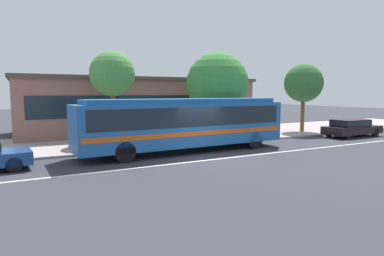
# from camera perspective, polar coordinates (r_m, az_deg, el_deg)

# --- Properties ---
(ground_plane) EXTENTS (120.00, 120.00, 0.00)m
(ground_plane) POSITION_cam_1_polar(r_m,az_deg,el_deg) (16.75, 2.15, -5.02)
(ground_plane) COLOR #33333B
(sidewalk_slab) EXTENTS (60.00, 8.00, 0.12)m
(sidewalk_slab) POSITION_cam_1_polar(r_m,az_deg,el_deg) (23.06, -6.64, -1.84)
(sidewalk_slab) COLOR #A39695
(sidewalk_slab) RESTS_ON ground_plane
(lane_stripe_center) EXTENTS (56.00, 0.16, 0.01)m
(lane_stripe_center) POSITION_cam_1_polar(r_m,az_deg,el_deg) (16.07, 3.57, -5.49)
(lane_stripe_center) COLOR silver
(lane_stripe_center) RESTS_ON ground_plane
(transit_bus) EXTENTS (11.85, 2.92, 2.92)m
(transit_bus) POSITION_cam_1_polar(r_m,az_deg,el_deg) (17.91, -1.20, 1.20)
(transit_bus) COLOR #1E579B
(transit_bus) RESTS_ON ground_plane
(sedan_far_ahead) EXTENTS (4.63, 1.82, 1.29)m
(sedan_far_ahead) POSITION_cam_1_polar(r_m,az_deg,el_deg) (27.01, 25.97, 0.16)
(sedan_far_ahead) COLOR black
(sedan_far_ahead) RESTS_ON ground_plane
(pedestrian_waiting_near_sign) EXTENTS (0.41, 0.41, 1.78)m
(pedestrian_waiting_near_sign) POSITION_cam_1_polar(r_m,az_deg,el_deg) (18.71, -11.59, -0.36)
(pedestrian_waiting_near_sign) COLOR #29312B
(pedestrian_waiting_near_sign) RESTS_ON sidewalk_slab
(pedestrian_walking_along_curb) EXTENTS (0.39, 0.39, 1.61)m
(pedestrian_walking_along_curb) POSITION_cam_1_polar(r_m,az_deg,el_deg) (19.88, -11.71, -0.30)
(pedestrian_walking_along_curb) COLOR #192A4D
(pedestrian_walking_along_curb) RESTS_ON sidewalk_slab
(pedestrian_standing_by_tree) EXTENTS (0.36, 0.36, 1.58)m
(pedestrian_standing_by_tree) POSITION_cam_1_polar(r_m,az_deg,el_deg) (19.58, -18.49, -0.64)
(pedestrian_standing_by_tree) COLOR #6D5C4D
(pedestrian_standing_by_tree) RESTS_ON sidewalk_slab
(bus_stop_sign) EXTENTS (0.08, 0.44, 2.51)m
(bus_stop_sign) POSITION_cam_1_polar(r_m,az_deg,el_deg) (22.23, 9.41, 2.15)
(bus_stop_sign) COLOR gray
(bus_stop_sign) RESTS_ON sidewalk_slab
(street_tree_near_stop) EXTENTS (2.82, 2.82, 5.72)m
(street_tree_near_stop) POSITION_cam_1_polar(r_m,az_deg,el_deg) (21.43, -13.68, 9.06)
(street_tree_near_stop) COLOR brown
(street_tree_near_stop) RESTS_ON sidewalk_slab
(street_tree_mid_block) EXTENTS (4.38, 4.38, 5.95)m
(street_tree_mid_block) POSITION_cam_1_polar(r_m,az_deg,el_deg) (23.31, 4.43, 7.65)
(street_tree_mid_block) COLOR brown
(street_tree_mid_block) RESTS_ON sidewalk_slab
(street_tree_far_end) EXTENTS (3.11, 3.11, 5.47)m
(street_tree_far_end) POSITION_cam_1_polar(r_m,az_deg,el_deg) (28.39, 18.82, 7.36)
(street_tree_far_end) COLOR brown
(street_tree_far_end) RESTS_ON sidewalk_slab
(station_building) EXTENTS (18.85, 8.29, 4.43)m
(station_building) POSITION_cam_1_polar(r_m,az_deg,el_deg) (28.23, -9.69, 3.97)
(station_building) COLOR #8E5D53
(station_building) RESTS_ON ground_plane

